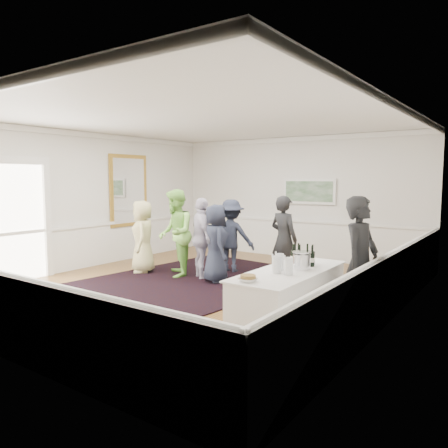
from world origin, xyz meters
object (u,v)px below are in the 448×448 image
Objects in this scene: serving_table at (289,301)px; guest_dark_a at (231,236)px; guest_tan at (143,237)px; ice_bucket at (302,261)px; bartender at (360,263)px; guest_dark_b at (284,239)px; guest_lilac at (202,238)px; nut_bowl at (248,278)px; guest_green at (175,233)px; guest_navy at (216,243)px.

serving_table is 1.30× the size of guest_dark_a.
ice_bucket is at bearing 28.94° from guest_tan.
bartender is at bearing 44.99° from serving_table.
guest_dark_b is at bearing 122.16° from ice_bucket.
guest_dark_a is (0.15, 0.88, -0.03)m from guest_lilac.
serving_table is 1.00m from nut_bowl.
bartender is 1.09× the size of guest_lilac.
guest_navy is at bearing 52.16° from guest_green.
guest_dark_b is at bearing 70.66° from guest_green.
ice_bucket is (3.67, -1.55, 0.04)m from guest_green.
serving_table is at bearing -124.95° from ice_bucket.
nut_bowl is (4.31, -2.46, 0.09)m from guest_tan.
guest_navy is at bearing -157.72° from guest_lilac.
bartender is 5.24m from guest_tan.
bartender is 3.90m from guest_lilac.
bartender is at bearing 35.14° from guest_green.
guest_green is at bearing 53.12° from guest_lilac.
guest_navy is 6.14× the size of ice_bucket.
guest_lilac is at bearing 65.29° from guest_green.
nut_bowl is (-0.23, -1.03, -0.08)m from ice_bucket.
bartender is 1.82m from nut_bowl.
guest_green reaches higher than nut_bowl.
guest_dark_a is (-2.84, 2.76, 0.39)m from serving_table.
guest_tan is 4.97m from nut_bowl.
guest_lilac is 7.43× the size of nut_bowl.
guest_dark_a is (1.59, 1.18, 0.01)m from guest_tan.
guest_navy is (-1.12, -0.82, -0.09)m from guest_dark_b.
ice_bucket is at bearing 77.58° from nut_bowl.
guest_dark_a is at bearing 66.62° from bartender.
guest_tan is 1.90m from guest_navy.
serving_table is 3.56m from guest_lilac.
guest_tan reaches higher than ice_bucket.
guest_lilac reaches higher than guest_dark_a.
guest_navy is (-3.28, 1.05, -0.14)m from bartender.
guest_green is 1.29m from guest_dark_a.
ice_bucket is at bearing 55.05° from serving_table.
guest_tan is at bearing 47.62° from guest_lilac.
ice_bucket is 1.05m from nut_bowl.
serving_table is 3.13m from guest_navy.
bartender is 4.11m from guest_dark_a.
guest_tan is at bearing -124.00° from guest_green.
serving_table is 1.15m from bartender.
guest_green is 0.61m from guest_lilac.
nut_bowl reaches higher than serving_table.
guest_dark_b is 1.39m from guest_navy.
serving_table is at bearing 120.45° from guest_dark_a.
ice_bucket is (4.54, -1.43, 0.17)m from guest_tan.
nut_bowl is (2.72, -3.64, 0.08)m from guest_dark_a.
guest_dark_a reaches higher than guest_tan.
guest_green is at bearing 36.40° from guest_dark_b.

